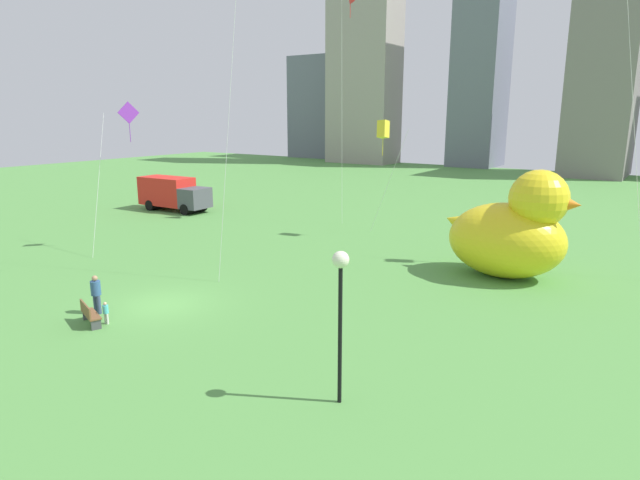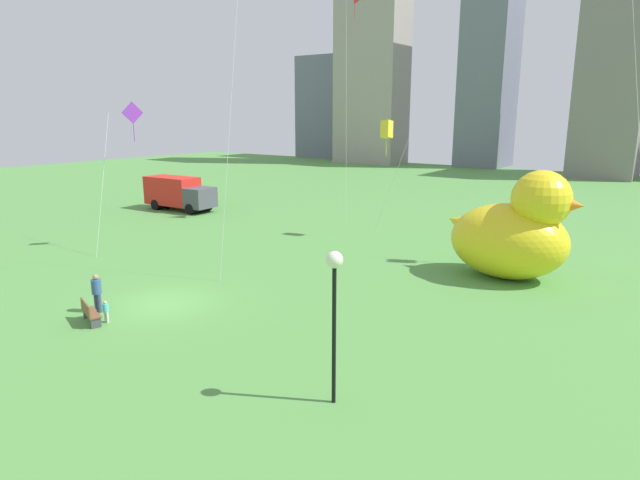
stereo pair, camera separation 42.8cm
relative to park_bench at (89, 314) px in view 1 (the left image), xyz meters
name	(u,v)px [view 1 (the left image)]	position (x,y,z in m)	size (l,w,h in m)	color
ground_plane	(162,305)	(0.55, 3.14, -0.47)	(140.00, 140.00, 0.00)	#529144
park_bench	(89,314)	(0.00, 0.00, 0.00)	(1.56, 0.93, 0.90)	brown
person_adult	(96,293)	(-0.87, 0.93, 0.44)	(0.41, 0.41, 1.65)	#38476B
person_child	(106,312)	(0.46, 0.43, 0.03)	(0.22, 0.22, 0.91)	silver
giant_inflatable_duck	(511,232)	(11.95, 15.91, 1.90)	(6.72, 4.31, 5.57)	yellow
lamppost	(340,287)	(11.34, 0.58, 3.05)	(0.48, 0.48, 4.54)	black
box_truck	(173,194)	(-17.45, 19.48, 0.99)	(6.71, 2.66, 2.85)	red
city_skyline	(485,79)	(-8.53, 74.08, 12.93)	(77.74, 19.83, 39.85)	slate
kite_yellow	(383,130)	(2.22, 20.34, 6.69)	(2.57, 1.84, 7.82)	silver
kite_purple	(126,118)	(-8.79, 8.97, 7.44)	(3.20, 3.58, 8.87)	silver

